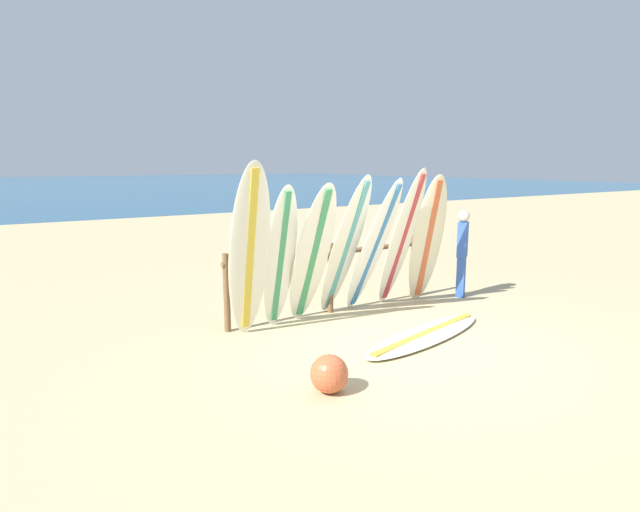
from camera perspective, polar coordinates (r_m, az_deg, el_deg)
ground_plane at (r=6.76m, az=9.76°, el=-9.65°), size 120.00×120.00×0.00m
ocean_water at (r=62.83m, az=-29.23°, el=6.79°), size 120.00×80.00×0.01m
surfboard_rack at (r=7.92m, az=1.18°, el=-1.16°), size 3.51×0.09×1.08m
surfboard_leaning_far_left at (r=6.74m, az=-7.74°, el=0.55°), size 0.59×0.60×2.32m
surfboard_leaning_left at (r=7.07m, az=-4.42°, el=-0.21°), size 0.48×0.58×2.01m
surfboard_leaning_center_left at (r=7.22m, az=-0.84°, el=0.15°), size 0.61×0.88×2.04m
surfboard_leaning_center at (r=7.63m, az=2.79°, el=1.04°), size 0.71×1.01×2.13m
surfboard_leaning_center_right at (r=7.79m, az=5.90°, el=1.01°), size 0.68×1.09×2.09m
surfboard_leaning_right at (r=8.24m, az=8.95°, el=1.90°), size 0.61×0.91×2.22m
surfboard_leaning_far_right at (r=8.58m, az=11.70°, el=1.78°), size 0.66×0.71×2.11m
surfboard_lying_on_sand at (r=7.09m, az=11.52°, el=-8.46°), size 2.55×1.14×0.08m
beachgoer_standing at (r=9.17m, az=15.32°, el=0.68°), size 0.28×0.26×1.50m
beach_ball at (r=5.33m, az=1.01°, el=-12.78°), size 0.39×0.39×0.39m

